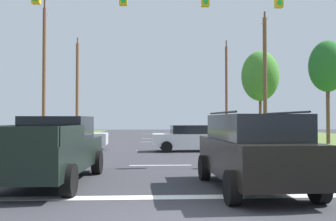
# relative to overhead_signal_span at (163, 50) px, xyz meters

# --- Properties ---
(stop_bar_stripe) EXTENTS (14.33, 0.45, 0.01)m
(stop_bar_stripe) POSITION_rel_overhead_signal_span_xyz_m (-0.09, -5.98, -4.69)
(stop_bar_stripe) COLOR white
(stop_bar_stripe) RESTS_ON ground
(lane_dash_0) EXTENTS (2.50, 0.15, 0.01)m
(lane_dash_0) POSITION_rel_overhead_signal_span_xyz_m (-0.09, 0.02, -4.69)
(lane_dash_0) COLOR white
(lane_dash_0) RESTS_ON ground
(lane_dash_1) EXTENTS (2.50, 0.15, 0.01)m
(lane_dash_1) POSITION_rel_overhead_signal_span_xyz_m (-0.09, 6.98, -4.69)
(lane_dash_1) COLOR white
(lane_dash_1) RESTS_ON ground
(lane_dash_2) EXTENTS (2.50, 0.15, 0.01)m
(lane_dash_2) POSITION_rel_overhead_signal_span_xyz_m (-0.09, 15.21, -4.69)
(lane_dash_2) COLOR white
(lane_dash_2) RESTS_ON ground
(lane_dash_3) EXTENTS (2.50, 0.15, 0.01)m
(lane_dash_3) POSITION_rel_overhead_signal_span_xyz_m (-0.09, 20.45, -4.69)
(lane_dash_3) COLOR white
(lane_dash_3) RESTS_ON ground
(lane_dash_4) EXTENTS (2.50, 0.15, 0.01)m
(lane_dash_4) POSITION_rel_overhead_signal_span_xyz_m (-0.09, 31.53, -4.69)
(lane_dash_4) COLOR white
(lane_dash_4) RESTS_ON ground
(overhead_signal_span) EXTENTS (17.28, 0.31, 8.41)m
(overhead_signal_span) POSITION_rel_overhead_signal_span_xyz_m (0.00, 0.00, 0.00)
(overhead_signal_span) COLOR #4D4924
(overhead_signal_span) RESTS_ON ground
(pickup_truck) EXTENTS (2.45, 5.47, 1.95)m
(pickup_truck) POSITION_rel_overhead_signal_span_xyz_m (-3.38, -3.88, -3.73)
(pickup_truck) COLOR black
(pickup_truck) RESTS_ON ground
(suv_black) EXTENTS (2.36, 4.87, 2.05)m
(suv_black) POSITION_rel_overhead_signal_span_xyz_m (2.18, -5.24, -3.63)
(suv_black) COLOR black
(suv_black) RESTS_ON ground
(distant_car_crossing_white) EXTENTS (4.36, 2.14, 1.52)m
(distant_car_crossing_white) POSITION_rel_overhead_signal_span_xyz_m (-5.28, 7.61, -3.90)
(distant_car_crossing_white) COLOR silver
(distant_car_crossing_white) RESTS_ON ground
(distant_car_oncoming) EXTENTS (4.37, 2.16, 1.52)m
(distant_car_oncoming) POSITION_rel_overhead_signal_span_xyz_m (1.80, 6.47, -3.90)
(distant_car_oncoming) COLOR silver
(distant_car_oncoming) RESTS_ON ground
(utility_pole_mid_right) EXTENTS (0.33, 1.53, 10.67)m
(utility_pole_mid_right) POSITION_rel_overhead_signal_span_xyz_m (8.82, 14.23, 0.50)
(utility_pole_mid_right) COLOR brown
(utility_pole_mid_right) RESTS_ON ground
(utility_pole_far_right) EXTENTS (0.29, 1.89, 11.14)m
(utility_pole_far_right) POSITION_rel_overhead_signal_span_xyz_m (8.44, 27.25, 0.69)
(utility_pole_far_right) COLOR brown
(utility_pole_far_right) RESTS_ON ground
(utility_pole_far_left) EXTENTS (0.27, 1.90, 11.63)m
(utility_pole_far_left) POSITION_rel_overhead_signal_span_xyz_m (-9.07, 14.94, 0.97)
(utility_pole_far_left) COLOR brown
(utility_pole_far_left) RESTS_ON ground
(utility_pole_distant_right) EXTENTS (0.34, 1.79, 11.31)m
(utility_pole_distant_right) POSITION_rel_overhead_signal_span_xyz_m (-8.88, 27.32, 0.75)
(utility_pole_distant_right) COLOR brown
(utility_pole_distant_right) RESTS_ON ground
(tree_roadside_right) EXTENTS (3.54, 3.54, 8.40)m
(tree_roadside_right) POSITION_rel_overhead_signal_span_xyz_m (10.00, 19.34, 1.30)
(tree_roadside_right) COLOR brown
(tree_roadside_right) RESTS_ON ground
(tree_roadside_far_right) EXTENTS (2.77, 2.77, 7.83)m
(tree_roadside_far_right) POSITION_rel_overhead_signal_span_xyz_m (12.90, 11.97, 1.15)
(tree_roadside_far_right) COLOR brown
(tree_roadside_far_right) RESTS_ON ground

